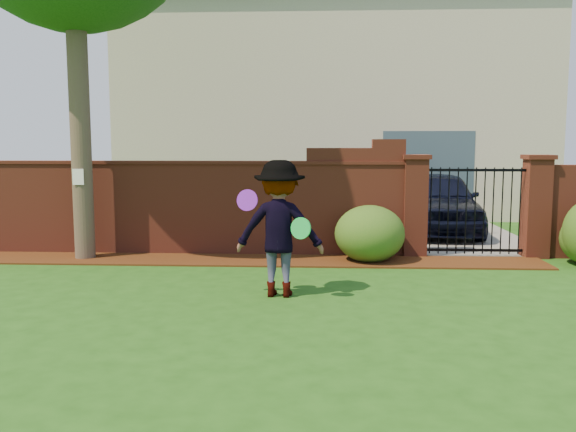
# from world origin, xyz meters

# --- Properties ---
(ground) EXTENTS (80.00, 80.00, 0.01)m
(ground) POSITION_xyz_m (0.00, 0.00, -0.01)
(ground) COLOR #1D4B12
(ground) RESTS_ON ground
(mulch_bed) EXTENTS (11.10, 1.08, 0.03)m
(mulch_bed) POSITION_xyz_m (-0.95, 3.34, 0.01)
(mulch_bed) COLOR #371A0A
(mulch_bed) RESTS_ON ground
(brick_wall) EXTENTS (8.70, 0.31, 2.16)m
(brick_wall) POSITION_xyz_m (-2.01, 4.00, 0.93)
(brick_wall) COLOR maroon
(brick_wall) RESTS_ON ground
(pillar_left) EXTENTS (0.50, 0.50, 1.88)m
(pillar_left) POSITION_xyz_m (2.40, 4.00, 0.96)
(pillar_left) COLOR maroon
(pillar_left) RESTS_ON ground
(pillar_right) EXTENTS (0.50, 0.50, 1.88)m
(pillar_right) POSITION_xyz_m (4.60, 4.00, 0.96)
(pillar_right) COLOR maroon
(pillar_right) RESTS_ON ground
(iron_gate) EXTENTS (1.78, 0.03, 1.60)m
(iron_gate) POSITION_xyz_m (3.50, 4.00, 0.85)
(iron_gate) COLOR black
(iron_gate) RESTS_ON ground
(driveway) EXTENTS (3.20, 8.00, 0.01)m
(driveway) POSITION_xyz_m (3.50, 8.00, 0.01)
(driveway) COLOR slate
(driveway) RESTS_ON ground
(house) EXTENTS (12.40, 6.40, 6.30)m
(house) POSITION_xyz_m (1.00, 12.00, 3.16)
(house) COLOR beige
(house) RESTS_ON ground
(car) EXTENTS (1.92, 4.32, 1.44)m
(car) POSITION_xyz_m (3.40, 6.86, 0.72)
(car) COLOR black
(car) RESTS_ON ground
(paper_notice) EXTENTS (0.20, 0.01, 0.28)m
(paper_notice) POSITION_xyz_m (-3.60, 3.21, 1.50)
(paper_notice) COLOR white
(paper_notice) RESTS_ON tree
(shrub_left) EXTENTS (1.23, 1.23, 1.01)m
(shrub_left) POSITION_xyz_m (1.53, 3.38, 0.50)
(shrub_left) COLOR #255218
(shrub_left) RESTS_ON ground
(man) EXTENTS (1.25, 0.78, 1.87)m
(man) POSITION_xyz_m (0.09, 0.90, 0.93)
(man) COLOR gray
(man) RESTS_ON ground
(frisbee_purple) EXTENTS (0.31, 0.15, 0.30)m
(frisbee_purple) POSITION_xyz_m (-0.34, 0.94, 1.32)
(frisbee_purple) COLOR purple
(frisbee_purple) RESTS_ON man
(frisbee_green) EXTENTS (0.29, 0.19, 0.29)m
(frisbee_green) POSITION_xyz_m (0.40, 0.65, 0.98)
(frisbee_green) COLOR green
(frisbee_green) RESTS_ON man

